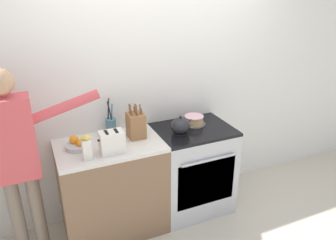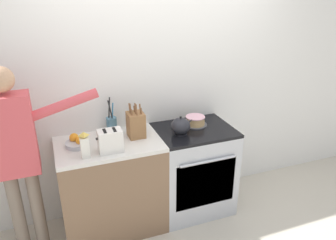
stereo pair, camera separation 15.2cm
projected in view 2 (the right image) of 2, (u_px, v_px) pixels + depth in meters
The scene contains 12 objects.
ground_plane at pixel (183, 229), 3.24m from camera, with size 16.00×16.00×0.00m, color beige.
wall_back at pixel (161, 86), 3.26m from camera, with size 8.00×0.04×2.60m.
counter_cabinet at pixel (112, 186), 3.12m from camera, with size 0.94×0.60×0.92m.
stove_range at pixel (193, 169), 3.39m from camera, with size 0.75×0.63×0.92m.
layer_cake at pixel (195, 121), 3.28m from camera, with size 0.24×0.24×0.09m.
tea_kettle at pixel (181, 126), 3.08m from camera, with size 0.23×0.19×0.18m.
knife_block at pixel (136, 125), 3.01m from camera, with size 0.15×0.16×0.33m.
utensil_crock at pixel (112, 124), 3.11m from camera, with size 0.10×0.10×0.35m.
fruit_bowl at pixel (77, 142), 2.87m from camera, with size 0.20×0.20×0.10m.
toaster at pixel (110, 141), 2.75m from camera, with size 0.22×0.13×0.20m.
milk_carton at pixel (85, 145), 2.66m from camera, with size 0.07×0.07×0.23m.
person_baker at pixel (16, 150), 2.61m from camera, with size 0.95×0.20×1.70m.
Camera 2 is at (-1.04, -2.34, 2.26)m, focal length 35.00 mm.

